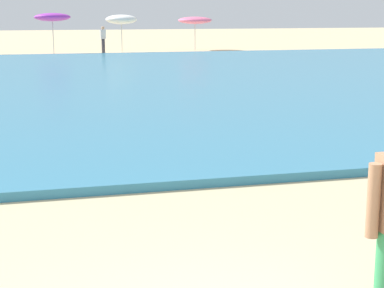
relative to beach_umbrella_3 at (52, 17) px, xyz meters
name	(u,v)px	position (x,y,z in m)	size (l,w,h in m)	color
sea	(70,82)	(-0.20, -16.09, -2.04)	(120.00, 28.00, 0.14)	teal
beach_umbrella_3	(52,17)	(0.00, 0.00, 0.00)	(2.10, 2.12, 2.41)	beige
beach_umbrella_4	(121,19)	(4.12, 0.57, -0.15)	(1.91, 1.92, 2.27)	beige
beach_umbrella_5	(195,20)	(8.97, 1.44, -0.24)	(2.17, 2.17, 2.11)	beige
beachgoer_near_row_left	(103,39)	(2.91, 0.00, -1.27)	(0.32, 0.20, 1.58)	#383842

